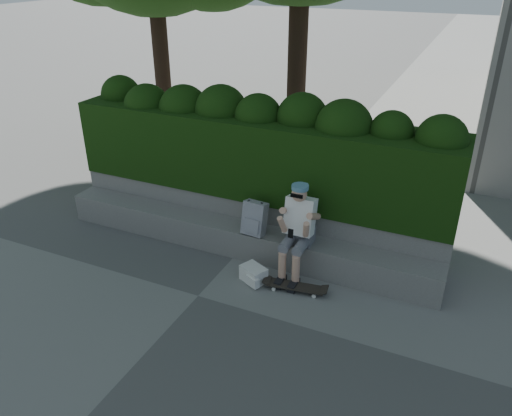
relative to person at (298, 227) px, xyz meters
The scene contains 8 objects.
ground 1.65m from the person, 133.28° to the right, with size 80.00×80.00×0.00m, color slate.
bench_ledge 1.15m from the person, 169.78° to the left, with size 6.00×0.45×0.45m, color gray.
planter_wall 1.26m from the person, 146.88° to the left, with size 6.00×0.50×0.75m, color gray.
hedge 1.47m from the person, 138.78° to the left, with size 6.00×1.00×1.20m, color black.
person is the anchor object (origin of this frame).
skateboard 0.81m from the person, 71.69° to the right, with size 0.81×0.31×0.08m.
backpack_plaid 0.70m from the person, behind, with size 0.34×0.18×0.49m, color #ACACB1.
backpack_ground 0.91m from the person, 137.48° to the right, with size 0.35×0.24×0.22m, color white.
Camera 1 is at (2.97, -4.63, 4.09)m, focal length 35.00 mm.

